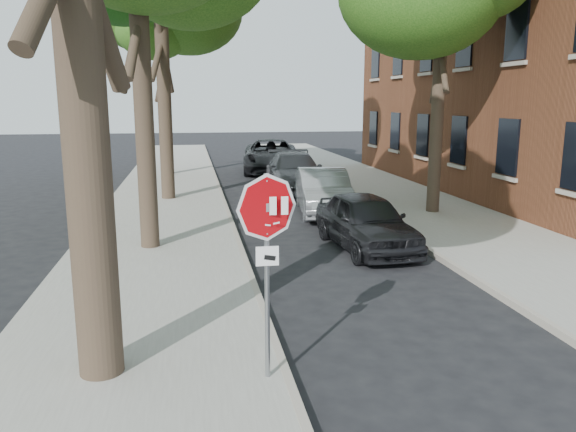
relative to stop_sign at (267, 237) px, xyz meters
name	(u,v)px	position (x,y,z in m)	size (l,w,h in m)	color
ground	(321,380)	(0.70, 0.03, -1.95)	(120.00, 120.00, 0.00)	black
sidewalk_left	(164,210)	(-1.80, 12.03, -1.89)	(4.00, 55.00, 0.12)	gray
sidewalk_right	(408,202)	(6.70, 12.03, -1.89)	(4.00, 55.00, 0.12)	gray
curb_left	(226,208)	(0.25, 12.03, -1.88)	(0.12, 55.00, 0.13)	#9E9384
curb_right	(353,204)	(4.65, 12.03, -1.88)	(0.12, 55.00, 0.13)	#9E9384
stop_sign	(267,237)	(0.00, 0.00, 0.00)	(0.76, 0.34, 2.61)	gray
tree_far	(160,20)	(-2.02, 21.14, 5.26)	(5.29, 4.91, 9.33)	black
car_a	(366,221)	(3.30, 6.34, -1.26)	(1.62, 4.02, 1.37)	black
car_b	(323,192)	(3.30, 10.83, -1.23)	(1.52, 4.35, 1.43)	gray
car_c	(294,172)	(3.30, 15.88, -1.20)	(2.10, 5.17, 1.50)	#48474C
car_d	(271,156)	(3.21, 21.77, -1.12)	(2.76, 6.00, 1.67)	black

